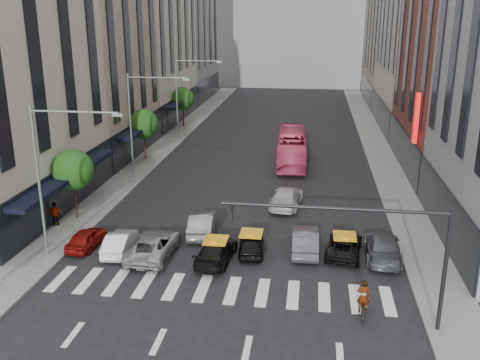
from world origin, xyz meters
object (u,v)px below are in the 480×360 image
at_px(streetlamp_far, 185,87).
at_px(car_white_front, 120,242).
at_px(car_red, 87,238).
at_px(motorcycle, 362,309).
at_px(streetlamp_mid, 141,112).
at_px(streetlamp_near, 52,163).
at_px(taxi_left, 216,251).
at_px(pedestrian_far, 55,214).
at_px(bus, 292,148).
at_px(taxi_center, 251,243).

xyz_separation_m(streetlamp_far, car_white_front, (3.15, -30.75, -5.26)).
bearing_deg(car_red, motorcycle, 163.68).
relative_size(streetlamp_mid, streetlamp_far, 1.00).
bearing_deg(car_red, streetlamp_near, 66.00).
distance_m(streetlamp_near, car_red, 5.60).
distance_m(taxi_left, pedestrian_far, 12.28).
relative_size(motorcycle, pedestrian_far, 1.01).
distance_m(taxi_left, bus, 22.37).
bearing_deg(car_red, streetlamp_far, -85.14).
distance_m(car_red, motorcycle, 17.37).
relative_size(bus, motorcycle, 6.62).
distance_m(car_red, taxi_center, 10.26).
relative_size(streetlamp_far, taxi_center, 2.43).
xyz_separation_m(taxi_center, pedestrian_far, (-13.65, 2.22, 0.34)).
relative_size(bus, pedestrian_far, 6.71).
relative_size(streetlamp_far, taxi_left, 1.98).
bearing_deg(streetlamp_far, car_red, -88.41).
height_order(streetlamp_mid, bus, streetlamp_mid).
relative_size(streetlamp_near, motorcycle, 5.38).
height_order(streetlamp_near, bus, streetlamp_near).
height_order(streetlamp_far, motorcycle, streetlamp_far).
bearing_deg(taxi_left, motorcycle, 152.36).
relative_size(streetlamp_far, bus, 0.81).
bearing_deg(taxi_left, streetlamp_far, -69.31).
relative_size(car_white_front, taxi_left, 0.87).
xyz_separation_m(taxi_left, bus, (3.46, 22.09, 0.88)).
bearing_deg(streetlamp_mid, taxi_left, -58.86).
height_order(car_white_front, motorcycle, car_white_front).
bearing_deg(streetlamp_near, car_red, 62.73).
relative_size(car_white_front, motorcycle, 2.35).
distance_m(car_red, bus, 24.34).
relative_size(car_red, taxi_left, 0.80).
height_order(streetlamp_far, car_white_front, streetlamp_far).
height_order(bus, motorcycle, bus).
xyz_separation_m(bus, pedestrian_far, (-15.18, -18.46, -0.57)).
distance_m(car_red, taxi_left, 8.37).
xyz_separation_m(car_red, car_white_front, (2.31, -0.39, 0.03)).
distance_m(streetlamp_far, taxi_left, 32.92).
bearing_deg(car_red, streetlamp_mid, -83.37).
height_order(streetlamp_near, car_white_front, streetlamp_near).
bearing_deg(bus, car_red, 58.97).
distance_m(streetlamp_far, car_red, 30.83).
bearing_deg(taxi_center, pedestrian_far, -14.83).
distance_m(streetlamp_near, bus, 26.52).
xyz_separation_m(car_red, taxi_left, (8.33, -0.81, 0.04)).
relative_size(taxi_left, taxi_center, 1.22).
xyz_separation_m(car_red, pedestrian_far, (-3.40, 2.81, 0.36)).
height_order(streetlamp_near, motorcycle, streetlamp_near).
bearing_deg(car_white_front, motorcycle, 154.38).
bearing_deg(pedestrian_far, streetlamp_near, 104.51).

